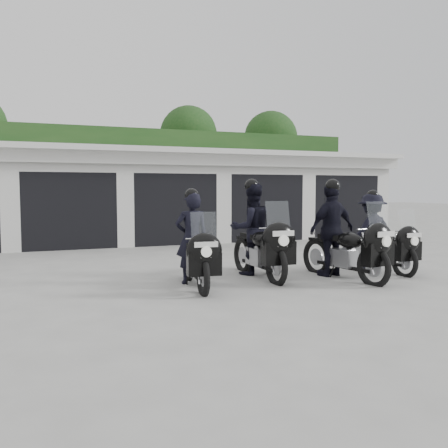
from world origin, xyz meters
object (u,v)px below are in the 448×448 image
object	(u,v)px
police_bike_d	(377,235)
police_bike_c	(339,235)
police_bike_a	(195,247)
police_bike_b	(256,234)

from	to	relation	value
police_bike_d	police_bike_c	bearing A→B (deg)	-164.77
police_bike_a	police_bike_c	bearing A→B (deg)	2.69
police_bike_c	police_bike_d	size ratio (longest dim) A/B	1.12
police_bike_a	police_bike_b	world-z (taller)	police_bike_b
police_bike_c	police_bike_d	bearing A→B (deg)	8.53
police_bike_c	police_bike_a	bearing A→B (deg)	166.37
police_bike_b	police_bike_a	bearing A→B (deg)	-159.48
police_bike_a	police_bike_d	world-z (taller)	police_bike_a
police_bike_b	police_bike_d	xyz separation A→B (m)	(2.69, -0.32, -0.09)
police_bike_a	police_bike_c	world-z (taller)	police_bike_c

